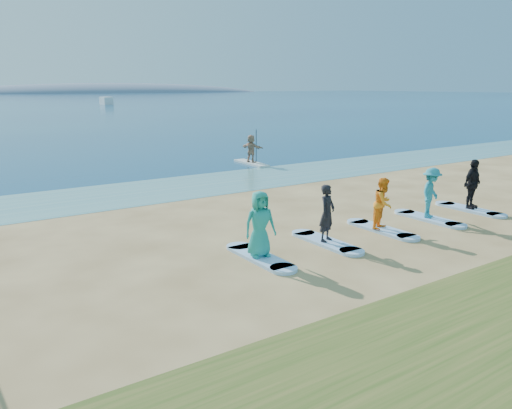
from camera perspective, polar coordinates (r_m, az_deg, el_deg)
ground at (r=14.09m, az=8.64°, el=-5.30°), size 600.00×600.00×0.00m
shallow_water at (r=22.66m, az=-9.57°, el=1.86°), size 600.00×600.00×0.00m
island_ridge at (r=326.81m, az=-15.81°, el=12.20°), size 220.00×56.00×18.00m
paddleboard at (r=29.23m, az=-0.55°, el=4.75°), size 0.87×3.03×0.12m
paddleboarder at (r=29.11m, az=-0.55°, el=6.42°), size 0.89×1.55×1.59m
boat_offshore_b at (r=126.36m, az=-16.72°, el=10.89°), size 2.45×5.51×1.77m
surfboard_0 at (r=13.32m, az=0.44°, el=-6.04°), size 0.70×2.20×0.09m
student_0 at (r=13.04m, az=0.45°, el=-2.23°), size 0.94×0.70×1.75m
surfboard_1 at (r=14.71m, az=8.02°, el=-4.28°), size 0.70×2.20×0.09m
student_1 at (r=14.47m, az=8.13°, el=-0.98°), size 0.71×0.60×1.66m
surfboard_2 at (r=16.32m, az=14.17°, el=-2.78°), size 0.70×2.20×0.09m
student_2 at (r=16.11m, az=14.35°, el=0.15°), size 0.95×0.85×1.62m
surfboard_3 at (r=18.09m, az=19.16°, el=-1.53°), size 0.70×2.20×0.09m
student_3 at (r=17.89m, az=19.39°, el=1.27°), size 1.27×1.00×1.72m
surfboard_4 at (r=19.98m, az=23.23°, el=-0.51°), size 0.70×2.20×0.09m
student_4 at (r=19.79m, az=23.49°, el=2.16°), size 1.10×0.56×1.81m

